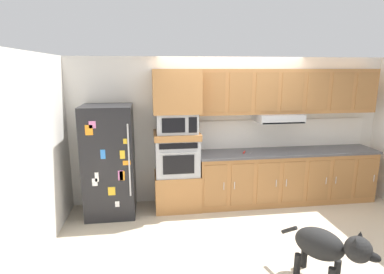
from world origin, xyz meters
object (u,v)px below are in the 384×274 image
(screwdriver, at_px, (245,152))
(dog, at_px, (328,246))
(refrigerator, at_px, (109,161))
(microwave, at_px, (177,122))
(built_in_oven, at_px, (177,156))

(screwdriver, height_order, dog, screwdriver)
(refrigerator, relative_size, dog, 2.06)
(microwave, bearing_deg, dog, -55.72)
(built_in_oven, relative_size, screwdriver, 4.23)
(built_in_oven, bearing_deg, screwdriver, -2.55)
(refrigerator, xyz_separation_m, screwdriver, (2.21, 0.02, 0.05))
(built_in_oven, xyz_separation_m, dog, (1.44, -2.12, -0.48))
(screwdriver, bearing_deg, refrigerator, -179.56)
(dog, bearing_deg, microwave, 174.87)
(screwdriver, xyz_separation_m, dog, (0.31, -2.06, -0.51))
(refrigerator, relative_size, microwave, 2.73)
(refrigerator, relative_size, built_in_oven, 2.51)
(refrigerator, height_order, microwave, refrigerator)
(built_in_oven, bearing_deg, microwave, -0.77)
(refrigerator, bearing_deg, screwdriver, 0.44)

